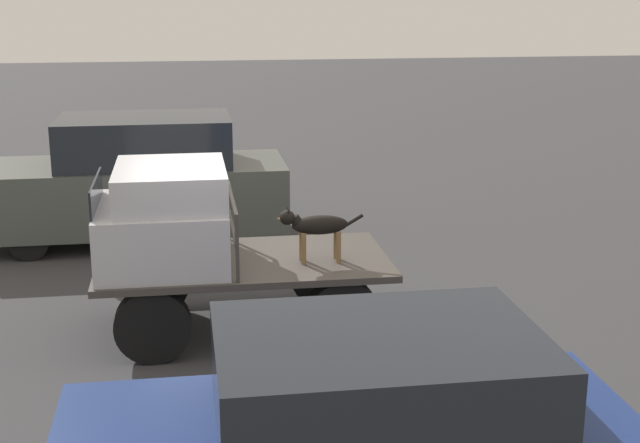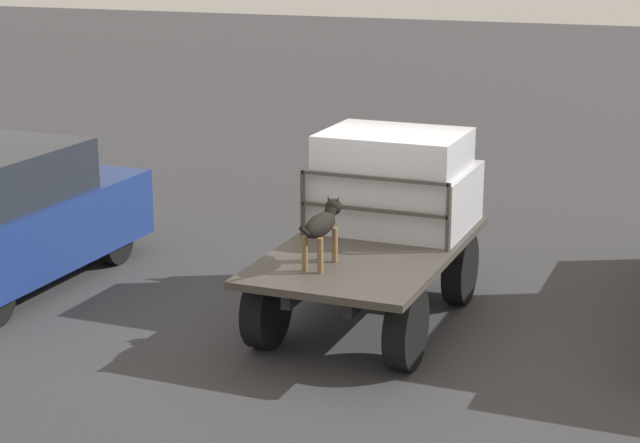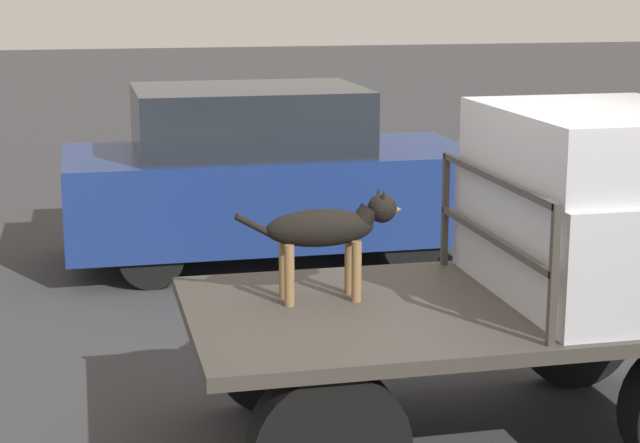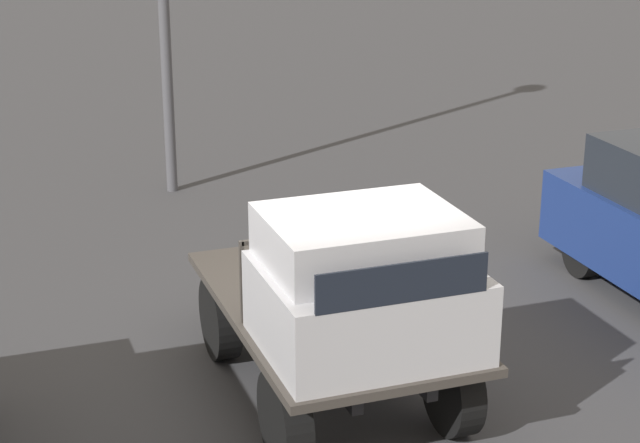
# 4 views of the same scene
# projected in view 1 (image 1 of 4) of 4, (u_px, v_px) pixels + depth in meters

# --- Properties ---
(ground_plane) EXTENTS (80.00, 80.00, 0.00)m
(ground_plane) POSITION_uv_depth(u_px,v_px,m) (245.00, 330.00, 10.72)
(ground_plane) COLOR #38383A
(flatbed_truck) EXTENTS (3.40, 1.85, 0.90)m
(flatbed_truck) POSITION_uv_depth(u_px,v_px,m) (244.00, 281.00, 10.56)
(flatbed_truck) COLOR black
(flatbed_truck) RESTS_ON ground
(truck_cab) EXTENTS (1.47, 1.73, 1.14)m
(truck_cab) POSITION_uv_depth(u_px,v_px,m) (165.00, 218.00, 10.22)
(truck_cab) COLOR #B7B7BC
(truck_cab) RESTS_ON flatbed_truck
(truck_headboard) EXTENTS (0.04, 1.73, 0.76)m
(truck_headboard) POSITION_uv_depth(u_px,v_px,m) (232.00, 218.00, 10.34)
(truck_headboard) COLOR #3D3833
(truck_headboard) RESTS_ON flatbed_truck
(dog) EXTENTS (1.02, 0.23, 0.67)m
(dog) POSITION_uv_depth(u_px,v_px,m) (314.00, 226.00, 10.28)
(dog) COLOR brown
(dog) RESTS_ON flatbed_truck
(parked_pickup_far) EXTENTS (4.87, 1.88, 2.02)m
(parked_pickup_far) POSITION_uv_depth(u_px,v_px,m) (135.00, 182.00, 14.21)
(parked_pickup_far) COLOR black
(parked_pickup_far) RESTS_ON ground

